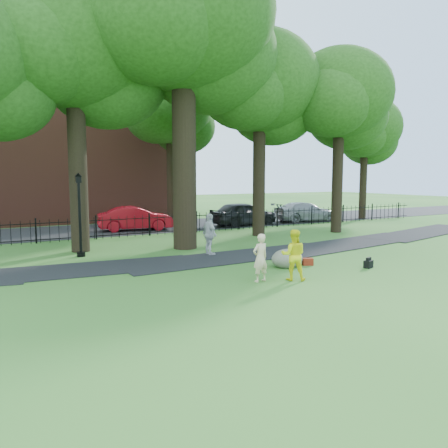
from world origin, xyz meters
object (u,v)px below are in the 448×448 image
boulder (287,257)px  red_sedan (136,218)px  lamppost (80,216)px  big_tree (185,26)px  man (293,255)px  woman (260,258)px

boulder → red_sedan: bearing=96.6°
lamppost → red_sedan: lamppost is taller
big_tree → red_sedan: size_ratio=3.13×
big_tree → man: size_ratio=8.56×
lamppost → man: bearing=-53.2°
woman → boulder: 2.65m
woman → boulder: size_ratio=1.24×
man → lamppost: size_ratio=0.47×
boulder → red_sedan: size_ratio=0.28×
man → boulder: man is taller
big_tree → woman: big_tree is taller
big_tree → woman: bearing=-95.5°
lamppost → red_sedan: 8.99m
lamppost → boulder: bearing=-40.4°
woman → lamppost: (-4.17, 7.41, 0.95)m
big_tree → red_sedan: bearing=90.5°
boulder → woman: bearing=-146.6°
woman → man: size_ratio=0.93×
red_sedan → man: bearing=-168.5°
red_sedan → lamppost: bearing=157.3°
man → red_sedan: bearing=-52.5°
big_tree → lamppost: bearing=178.8°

